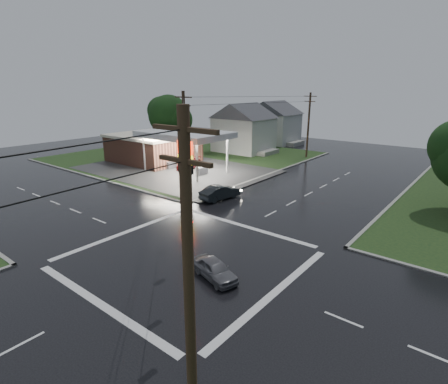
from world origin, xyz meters
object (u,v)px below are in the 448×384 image
Objects in this scene: utility_pole_nw at (185,145)px; car_pump at (189,164)px; house_near at (244,127)px; utility_pole_n at (308,124)px; gas_station at (157,146)px; pylon_sign at (185,158)px; utility_pole_se at (189,295)px; car_north at (220,192)px; tree_nw_behind at (169,116)px; house_far at (274,122)px; car_crossing at (215,269)px.

car_pump is at bearing 133.09° from utility_pole_nw.
utility_pole_n is at bearing 9.91° from house_near.
pylon_sign is at bearing -31.22° from gas_station.
utility_pole_n reaches higher than car_pump.
utility_pole_se is at bearing -45.00° from utility_pole_nw.
tree_nw_behind is at bearing -24.56° from car_north.
gas_station is at bearing -97.50° from house_far.
gas_station is 4.37× the size of pylon_sign.
house_near is 16.84m from car_pump.
utility_pole_n reaches higher than house_near.
car_crossing is 30.41m from car_pump.
house_far is at bearing 56.56° from tree_nw_behind.
utility_pole_se is at bearing 136.89° from car_north.
car_pump is (-9.52, 10.18, -4.99)m from utility_pole_nw.
utility_pole_nw is 28.90m from house_near.
house_near is (-30.45, 45.50, -1.32)m from utility_pole_se.
utility_pole_nw reaches higher than car_crossing.
tree_nw_behind is (-23.34, 19.49, 2.17)m from pylon_sign.
gas_station reaches higher than car_pump.
gas_station reaches higher than car_crossing.
car_north is at bearing -59.49° from house_near.
car_north is at bearing -23.22° from gas_station.
car_north is (3.00, -26.53, -4.71)m from utility_pole_n.
car_crossing is (28.94, -20.70, -1.93)m from gas_station.
car_north is at bearing 13.68° from pylon_sign.
utility_pole_nw reaches higher than house_far.
gas_station is 2.38× the size of utility_pole_nw.
utility_pole_nw is 28.50m from utility_pole_n.
house_far reaches higher than gas_station.
pylon_sign is 0.60× the size of tree_nw_behind.
utility_pole_nw is 26.87m from utility_pole_se.
house_far is (-1.00, 12.00, 0.00)m from house_near.
utility_pole_n is 27.11m from car_north.
utility_pole_nw is at bearing -66.69° from car_pump.
house_near is (-10.45, 25.50, 0.39)m from pylon_sign.
car_crossing is (-6.23, 8.50, -5.11)m from utility_pole_se.
house_far is at bearing 141.23° from utility_pole_n.
house_near is at bearing 73.83° from gas_station.
car_pump is at bearing -83.26° from house_near.
house_near is 28.70m from car_north.
tree_nw_behind is (-24.34, -8.01, 0.71)m from utility_pole_n.
utility_pole_nw is 1.10× the size of tree_nw_behind.
pylon_sign is 1.67× the size of car_crossing.
car_north is (15.45, -36.53, -3.65)m from house_far.
car_north is at bearing 55.07° from car_crossing.
utility_pole_nw is 6.13m from car_north.
pylon_sign is 30.49m from tree_nw_behind.
pylon_sign is 28.34m from utility_pole_se.
utility_pole_nw is 1.00× the size of house_near.
utility_pole_nw is 3.06× the size of car_crossing.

